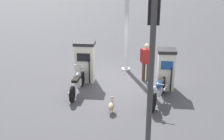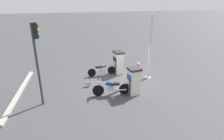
% 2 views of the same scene
% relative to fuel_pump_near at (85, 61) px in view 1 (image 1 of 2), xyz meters
% --- Properties ---
extents(ground_plane, '(120.00, 120.00, 0.00)m').
position_rel_fuel_pump_near_xyz_m(ground_plane, '(0.09, 1.61, -0.84)').
color(ground_plane, '#424247').
extents(fuel_pump_near, '(0.71, 0.89, 1.65)m').
position_rel_fuel_pump_near_xyz_m(fuel_pump_near, '(0.00, 0.00, 0.00)').
color(fuel_pump_near, silver).
rests_on(fuel_pump_near, ground).
extents(fuel_pump_far, '(0.75, 0.76, 1.57)m').
position_rel_fuel_pump_near_xyz_m(fuel_pump_far, '(0.00, 3.21, -0.04)').
color(fuel_pump_far, silver).
rests_on(fuel_pump_far, ground).
extents(motorcycle_near_pump, '(2.03, 0.56, 0.93)m').
position_rel_fuel_pump_near_xyz_m(motorcycle_near_pump, '(1.20, 0.10, -0.40)').
color(motorcycle_near_pump, black).
rests_on(motorcycle_near_pump, ground).
extents(motorcycle_far_pump, '(2.15, 0.61, 0.96)m').
position_rel_fuel_pump_near_xyz_m(motorcycle_far_pump, '(1.29, 3.09, -0.36)').
color(motorcycle_far_pump, black).
rests_on(motorcycle_far_pump, ground).
extents(attendant_person, '(0.31, 0.57, 1.58)m').
position_rel_fuel_pump_near_xyz_m(attendant_person, '(-0.57, 2.39, 0.06)').
color(attendant_person, '#473828').
rests_on(attendant_person, ground).
extents(wandering_duck, '(0.49, 0.23, 0.49)m').
position_rel_fuel_pump_near_xyz_m(wandering_duck, '(2.38, 1.68, -0.60)').
color(wandering_duck, tan).
rests_on(wandering_duck, ground).
extents(roadside_traffic_light, '(0.39, 0.26, 4.16)m').
position_rel_fuel_pump_near_xyz_m(roadside_traffic_light, '(4.89, 3.16, 1.98)').
color(roadside_traffic_light, '#38383A').
rests_on(roadside_traffic_light, ground).
extents(canopy_support_pole, '(0.40, 0.40, 4.25)m').
position_rel_fuel_pump_near_xyz_m(canopy_support_pole, '(-1.75, 1.34, 1.21)').
color(canopy_support_pole, silver).
rests_on(canopy_support_pole, ground).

